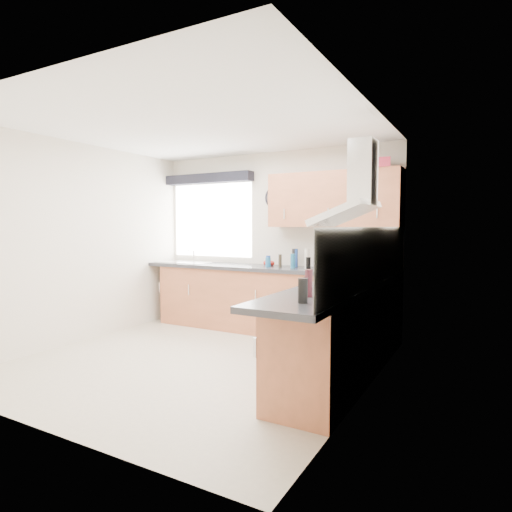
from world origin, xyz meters
The scene contains 38 objects.
ground_plane centered at (0.00, 0.00, 0.00)m, with size 3.60×3.60×0.00m, color beige.
ceiling centered at (0.00, 0.00, 2.50)m, with size 3.60×3.60×0.02m, color white.
wall_back centered at (0.00, 1.80, 1.25)m, with size 3.60×0.02×2.50m, color silver.
wall_front centered at (0.00, -1.80, 1.25)m, with size 3.60×0.02×2.50m, color silver.
wall_left centered at (-1.80, 0.00, 1.25)m, with size 0.02×3.60×2.50m, color silver.
wall_right centered at (1.80, 0.00, 1.25)m, with size 0.02×3.60×2.50m, color silver.
window centered at (-1.05, 1.79, 1.55)m, with size 1.40×0.02×1.10m, color silver.
window_blind centered at (-1.05, 1.70, 2.18)m, with size 1.50×0.18×0.14m, color black.
splashback centered at (1.79, 0.30, 1.18)m, with size 0.01×3.00×0.54m, color white.
base_cab_back centered at (-0.10, 1.51, 0.43)m, with size 3.00×0.58×0.86m, color #9D5636.
base_cab_corner centered at (1.50, 1.50, 0.43)m, with size 0.60×0.60×0.86m, color #9D5636.
base_cab_right centered at (1.51, 0.15, 0.43)m, with size 0.58×2.10×0.86m, color #9D5636.
worktop_back centered at (0.00, 1.50, 0.89)m, with size 3.60×0.62×0.05m, color #262629.
worktop_right centered at (1.50, 0.00, 0.89)m, with size 0.62×2.42×0.05m, color #262629.
sink centered at (-1.33, 1.50, 0.95)m, with size 0.84×0.46×0.10m, color silver, non-canonical shape.
oven centered at (1.50, 0.30, 0.42)m, with size 0.56×0.58×0.85m, color black.
hob_plate centered at (1.50, 0.30, 0.92)m, with size 0.52×0.52×0.01m, color silver.
extractor_hood centered at (1.60, 0.30, 1.77)m, with size 0.52×0.78×0.66m, color silver, non-canonical shape.
upper_cabinets centered at (0.95, 1.62, 1.80)m, with size 1.70×0.35×0.70m, color #9D5636.
washing_machine centered at (-0.79, 1.52, 0.38)m, with size 0.52×0.51×0.77m, color silver.
wall_clock centered at (0.05, 1.76, 1.86)m, with size 0.32×0.32×0.04m, color black.
casserole centered at (1.31, 1.64, 2.22)m, with size 0.36×0.26×0.15m, color silver.
storage_box centered at (1.55, 1.52, 2.21)m, with size 0.24×0.20×0.11m, color #B92C43.
utensil_pot centered at (0.97, 1.35, 0.99)m, with size 0.11×0.11×0.16m, color #9F9083.
kitchen_roll centered at (1.62, 0.44, 1.02)m, with size 0.10×0.10×0.23m, color silver.
tomato_cluster centered at (0.01, 1.65, 0.94)m, with size 0.14×0.14×0.06m, color #A6150D, non-canonical shape.
jar_0 centered at (1.10, 1.43, 1.03)m, with size 0.04×0.04×0.24m, color #31281B.
jar_1 centered at (0.40, 1.66, 1.03)m, with size 0.07×0.07×0.24m, color black.
jar_2 centered at (0.42, 1.66, 1.03)m, with size 0.05×0.05×0.24m, color navy.
jar_3 centered at (0.06, 1.53, 0.98)m, with size 0.06×0.06×0.15m, color navy.
jar_4 centered at (0.66, 1.47, 1.04)m, with size 0.06×0.06×0.26m, color #B4AA99.
jar_5 centered at (0.27, 1.47, 1.00)m, with size 0.04×0.04×0.17m, color black.
jar_6 centered at (0.47, 1.45, 1.00)m, with size 0.06×0.06×0.19m, color #185375.
jar_7 centered at (0.10, 1.46, 0.97)m, with size 0.07×0.07×0.12m, color #1C5D8A.
jar_8 centered at (0.70, 1.43, 0.99)m, with size 0.06×0.06×0.16m, color black.
bottle_0 centered at (1.57, -0.84, 1.00)m, with size 0.07×0.07×0.18m, color black.
bottle_1 centered at (1.45, -0.46, 0.98)m, with size 0.07×0.07×0.14m, color black.
bottle_2 centered at (1.51, -0.57, 1.02)m, with size 0.06×0.06×0.21m, color #451820.
Camera 1 is at (2.74, -3.65, 1.46)m, focal length 30.00 mm.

